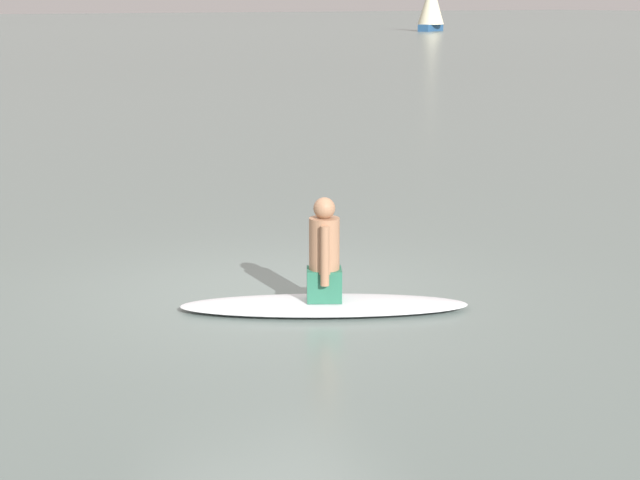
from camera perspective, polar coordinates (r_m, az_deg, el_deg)
ground_plane at (r=11.00m, az=-2.77°, el=-3.01°), size 400.00×400.00×0.00m
surfboard at (r=10.38m, az=0.24°, el=-3.68°), size 2.93×2.13×0.11m
person_paddler at (r=10.24m, az=0.24°, el=-0.80°), size 0.45×0.44×1.06m
sailboat_near_left at (r=100.27m, az=6.25°, el=13.01°), size 3.66×3.39×5.41m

